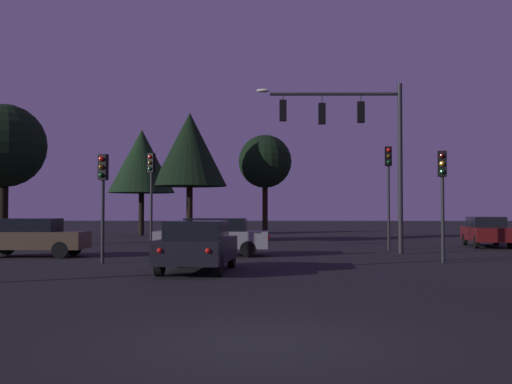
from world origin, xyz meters
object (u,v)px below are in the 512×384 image
object	(u,v)px
car_crossing_right	(32,237)
traffic_light_far_side	(103,185)
car_nearside_lane	(198,245)
tree_behind_sign	(190,150)
traffic_signal_mast_arm	(356,133)
traffic_light_median	(442,183)
car_far_lane	(486,231)
tree_left_far	(142,161)
car_crossing_left	(213,236)
tree_lot_edge	(265,162)
traffic_light_corner_right	(151,182)
tree_right_cluster	(4,146)
traffic_light_corner_left	(388,177)

from	to	relation	value
car_crossing_right	traffic_light_far_side	bearing A→B (deg)	-38.67
car_nearside_lane	tree_behind_sign	bearing A→B (deg)	99.04
car_nearside_lane	tree_behind_sign	size ratio (longest dim) A/B	0.58
traffic_signal_mast_arm	traffic_light_median	xyz separation A→B (m)	(2.42, -4.71, -2.38)
traffic_light_median	car_far_lane	xyz separation A→B (m)	(4.82, 10.07, -1.99)
tree_left_far	car_far_lane	bearing A→B (deg)	-34.24
traffic_light_far_side	car_crossing_left	bearing A→B (deg)	47.38
traffic_signal_mast_arm	tree_left_far	world-z (taller)	tree_left_far
car_crossing_right	tree_left_far	bearing A→B (deg)	91.25
car_crossing_left	tree_lot_edge	bearing A→B (deg)	82.19
traffic_signal_mast_arm	car_nearside_lane	bearing A→B (deg)	-125.10
car_far_lane	tree_left_far	bearing A→B (deg)	145.76
traffic_light_corner_right	tree_behind_sign	xyz separation A→B (m)	(0.92, 6.15, 2.11)
traffic_light_corner_right	tree_right_cluster	xyz separation A→B (m)	(-8.44, 3.20, 2.02)
traffic_light_corner_left	car_crossing_left	bearing A→B (deg)	-153.45
traffic_light_corner_left	car_far_lane	bearing A→B (deg)	28.59
traffic_light_corner_left	traffic_light_far_side	distance (m)	13.56
traffic_light_far_side	tree_lot_edge	distance (m)	17.93
car_far_lane	traffic_light_corner_left	bearing A→B (deg)	-151.41
traffic_signal_mast_arm	traffic_light_far_side	bearing A→B (deg)	-150.91
traffic_light_corner_left	traffic_light_median	bearing A→B (deg)	-85.08
traffic_light_far_side	tree_left_far	xyz separation A→B (m)	(-4.14, 24.71, 2.84)
car_nearside_lane	car_crossing_right	distance (m)	9.38
traffic_signal_mast_arm	car_crossing_right	bearing A→B (deg)	-170.06
car_crossing_right	car_nearside_lane	bearing A→B (deg)	-38.29
traffic_light_corner_right	tree_lot_edge	size ratio (longest dim) A/B	0.69
traffic_light_corner_left	car_crossing_left	size ratio (longest dim) A/B	1.04
tree_right_cluster	traffic_light_corner_left	bearing A→B (deg)	-8.93
traffic_light_corner_left	tree_right_cluster	world-z (taller)	tree_right_cluster
traffic_light_median	tree_behind_sign	size ratio (longest dim) A/B	0.53
traffic_light_corner_left	tree_behind_sign	xyz separation A→B (m)	(-10.13, 6.02, 1.92)
tree_behind_sign	traffic_signal_mast_arm	bearing A→B (deg)	-45.32
tree_behind_sign	traffic_light_corner_right	bearing A→B (deg)	-98.50
traffic_signal_mast_arm	tree_right_cluster	bearing A→B (deg)	162.84
tree_right_cluster	traffic_signal_mast_arm	bearing A→B (deg)	-17.16
traffic_light_corner_left	car_crossing_right	size ratio (longest dim) A/B	1.12
traffic_light_corner_left	car_nearside_lane	bearing A→B (deg)	-125.55
tree_lot_edge	tree_right_cluster	bearing A→B (deg)	-155.01
car_far_lane	tree_behind_sign	size ratio (longest dim) A/B	0.64
traffic_light_corner_left	tree_left_far	size ratio (longest dim) A/B	0.61
car_crossing_right	car_crossing_left	bearing A→B (deg)	6.54
traffic_light_corner_right	car_crossing_left	world-z (taller)	traffic_light_corner_right
car_crossing_right	tree_lot_edge	distance (m)	17.16
traffic_light_corner_left	traffic_light_corner_right	world-z (taller)	traffic_light_corner_left
traffic_light_far_side	tree_right_cluster	xyz separation A→B (m)	(-8.30, 10.68, 2.51)
traffic_light_median	traffic_light_far_side	distance (m)	11.82
tree_behind_sign	tree_left_far	world-z (taller)	tree_left_far
traffic_light_far_side	tree_left_far	distance (m)	25.22
traffic_signal_mast_arm	traffic_light_corner_right	distance (m)	9.72
car_crossing_right	tree_left_far	world-z (taller)	tree_left_far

